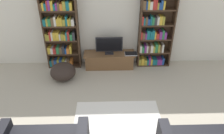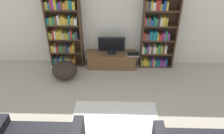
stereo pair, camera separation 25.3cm
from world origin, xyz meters
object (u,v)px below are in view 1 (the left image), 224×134
object	(u,v)px
bookshelf_right	(154,33)
bookshelf_left	(61,33)
laptop	(131,54)
television	(109,45)
beanbag_ottoman	(63,72)
tv_stand	(109,60)

from	to	relation	value
bookshelf_right	bookshelf_left	bearing A→B (deg)	-179.96
bookshelf_left	laptop	distance (m)	2.05
television	beanbag_ottoman	world-z (taller)	television
tv_stand	laptop	distance (m)	0.66
bookshelf_left	tv_stand	bearing A→B (deg)	-5.22
tv_stand	beanbag_ottoman	size ratio (longest dim) A/B	2.17
tv_stand	beanbag_ottoman	distance (m)	1.39
bookshelf_right	beanbag_ottoman	world-z (taller)	bookshelf_right
television	beanbag_ottoman	size ratio (longest dim) A/B	1.13
bookshelf_right	beanbag_ottoman	distance (m)	2.73
laptop	beanbag_ottoman	bearing A→B (deg)	-164.24
tv_stand	bookshelf_left	bearing A→B (deg)	174.78
bookshelf_left	bookshelf_right	size ratio (longest dim) A/B	1.00
tv_stand	television	xyz separation A→B (m)	(-0.00, -0.02, 0.49)
television	laptop	bearing A→B (deg)	-4.52
bookshelf_left	television	size ratio (longest dim) A/B	2.76
bookshelf_left	tv_stand	xyz separation A→B (m)	(1.34, -0.12, -0.82)
bookshelf_left	beanbag_ottoman	bearing A→B (deg)	-83.43
bookshelf_left	bookshelf_right	world-z (taller)	same
tv_stand	laptop	world-z (taller)	laptop
laptop	television	bearing A→B (deg)	175.48
bookshelf_right	laptop	xyz separation A→B (m)	(-0.65, -0.19, -0.54)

